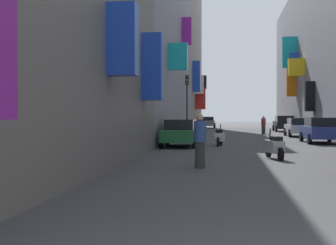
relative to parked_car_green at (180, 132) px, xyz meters
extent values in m
plane|color=#424244|center=(3.97, 9.36, -0.74)|extent=(140.00, 140.00, 0.00)
cube|color=blue|center=(-0.62, -5.21, 2.86)|extent=(0.80, 0.56, 2.72)
cube|color=blue|center=(-0.61, -10.70, 3.08)|extent=(0.84, 0.64, 2.08)
cube|color=gray|center=(-4.03, 9.11, 5.83)|extent=(6.00, 22.49, 13.13)
cube|color=purple|center=(-0.66, 11.50, 7.29)|extent=(0.73, 0.37, 2.08)
cube|color=#19B2BF|center=(-0.46, 3.19, 4.31)|extent=(1.13, 0.38, 1.58)
cube|color=gray|center=(-4.03, 29.86, 8.26)|extent=(6.00, 19.00, 17.99)
cube|color=white|center=(-0.56, 26.24, 4.16)|extent=(0.93, 0.54, 2.00)
cube|color=blue|center=(-0.65, 22.70, 4.75)|extent=(0.76, 0.64, 3.09)
cube|color=black|center=(-0.66, 38.15, 5.23)|extent=(0.73, 0.39, 1.85)
cube|color=red|center=(-0.47, 26.80, 2.66)|extent=(1.10, 0.63, 2.32)
cube|color=gray|center=(11.97, 22.21, 6.31)|extent=(6.00, 34.29, 14.08)
cube|color=yellow|center=(8.29, 16.90, 4.97)|extent=(1.37, 0.60, 1.45)
cube|color=blue|center=(8.57, 20.02, 5.91)|extent=(0.81, 0.54, 1.41)
cube|color=orange|center=(8.52, 21.55, 4.11)|extent=(0.91, 0.47, 2.89)
cube|color=#19B2BF|center=(8.28, 21.09, 6.81)|extent=(1.39, 0.39, 2.92)
cube|color=black|center=(8.62, 12.24, 2.30)|extent=(0.71, 0.51, 2.27)
cube|color=#236638|center=(0.00, -0.06, -0.15)|extent=(1.65, 4.01, 0.58)
cube|color=black|center=(0.00, 0.14, 0.40)|extent=(1.45, 2.24, 0.52)
cylinder|color=black|center=(0.83, -1.38, -0.44)|extent=(0.18, 0.60, 0.60)
cylinder|color=black|center=(-0.83, -1.38, -0.44)|extent=(0.18, 0.60, 0.60)
cylinder|color=black|center=(0.83, 1.26, -0.44)|extent=(0.18, 0.60, 0.60)
cylinder|color=black|center=(-0.83, 1.26, -0.44)|extent=(0.18, 0.60, 0.60)
cube|color=slate|center=(0.04, 33.24, -0.12)|extent=(1.72, 4.20, 0.63)
cube|color=black|center=(0.04, 33.45, 0.42)|extent=(1.52, 2.35, 0.46)
cylinder|color=black|center=(0.90, 31.86, -0.44)|extent=(0.18, 0.60, 0.60)
cylinder|color=black|center=(-0.82, 31.86, -0.44)|extent=(0.18, 0.60, 0.60)
cylinder|color=black|center=(0.90, 34.63, -0.44)|extent=(0.18, 0.60, 0.60)
cylinder|color=black|center=(-0.82, 34.63, -0.44)|extent=(0.18, 0.60, 0.60)
cube|color=#B7B7BC|center=(7.80, 12.15, -0.14)|extent=(1.68, 4.23, 0.59)
cube|color=black|center=(7.80, 11.94, 0.41)|extent=(1.48, 2.37, 0.50)
cylinder|color=black|center=(6.96, 13.55, -0.44)|extent=(0.18, 0.60, 0.60)
cylinder|color=black|center=(8.64, 13.55, -0.44)|extent=(0.18, 0.60, 0.60)
cylinder|color=black|center=(6.96, 10.76, -0.44)|extent=(0.18, 0.60, 0.60)
cylinder|color=black|center=(8.64, 10.76, -0.44)|extent=(0.18, 0.60, 0.60)
cube|color=navy|center=(7.77, 3.98, -0.10)|extent=(1.66, 4.23, 0.68)
cube|color=black|center=(7.77, 3.77, 0.49)|extent=(1.46, 2.37, 0.51)
cylinder|color=black|center=(6.94, 5.37, -0.44)|extent=(0.18, 0.60, 0.60)
cylinder|color=black|center=(8.60, 5.37, -0.44)|extent=(0.18, 0.60, 0.60)
cylinder|color=black|center=(6.94, 2.58, -0.44)|extent=(0.18, 0.60, 0.60)
cube|color=black|center=(7.97, 22.78, -0.09)|extent=(1.75, 4.14, 0.69)
cube|color=black|center=(7.97, 22.57, 0.53)|extent=(1.54, 2.32, 0.56)
cylinder|color=black|center=(7.09, 24.14, -0.44)|extent=(0.18, 0.60, 0.60)
cylinder|color=black|center=(8.85, 24.14, -0.44)|extent=(0.18, 0.60, 0.60)
cylinder|color=black|center=(7.09, 21.41, -0.44)|extent=(0.18, 0.60, 0.60)
cylinder|color=black|center=(8.85, 21.41, -0.44)|extent=(0.18, 0.60, 0.60)
cube|color=silver|center=(2.01, 0.92, -0.27)|extent=(0.55, 1.08, 0.45)
cube|color=black|center=(1.99, 0.73, 0.03)|extent=(0.38, 0.59, 0.16)
cylinder|color=#4C4C51|center=(2.07, 1.44, 0.05)|extent=(0.09, 0.28, 0.68)
cylinder|color=black|center=(2.08, 1.57, -0.50)|extent=(0.15, 0.49, 0.48)
cylinder|color=black|center=(1.95, 0.27, -0.50)|extent=(0.15, 0.49, 0.48)
cube|color=#ADADB2|center=(4.15, -6.30, -0.27)|extent=(0.68, 1.20, 0.45)
cube|color=black|center=(4.19, -6.50, 0.03)|extent=(0.44, 0.62, 0.16)
cylinder|color=#4C4C51|center=(4.02, -5.74, 0.05)|extent=(0.12, 0.28, 0.68)
cylinder|color=black|center=(3.99, -5.60, -0.50)|extent=(0.20, 0.49, 0.48)
cylinder|color=black|center=(4.30, -6.99, -0.50)|extent=(0.20, 0.49, 0.48)
cylinder|color=#2F2F2F|center=(5.47, 16.01, -0.36)|extent=(0.45, 0.45, 0.75)
cylinder|color=maroon|center=(5.47, 16.01, 0.31)|extent=(0.54, 0.54, 0.59)
sphere|color=tan|center=(5.47, 16.01, 0.70)|extent=(0.20, 0.20, 0.20)
cylinder|color=#363636|center=(1.57, -9.56, -0.33)|extent=(0.36, 0.36, 0.81)
cylinder|color=#335199|center=(1.57, -9.56, 0.40)|extent=(0.43, 0.43, 0.64)
sphere|color=tan|center=(1.57, -9.56, 0.83)|extent=(0.22, 0.22, 0.22)
cylinder|color=#2D2D2D|center=(-0.67, 11.97, 1.23)|extent=(0.12, 0.12, 3.94)
cube|color=black|center=(-0.67, 11.97, 3.58)|extent=(0.26, 0.26, 0.75)
sphere|color=red|center=(-0.67, 11.83, 3.83)|extent=(0.14, 0.14, 0.14)
sphere|color=orange|center=(-0.67, 11.83, 3.58)|extent=(0.14, 0.14, 0.14)
sphere|color=green|center=(-0.67, 11.83, 3.33)|extent=(0.14, 0.14, 0.14)
camera|label=1|loc=(2.39, -23.88, 0.91)|focal=49.61mm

